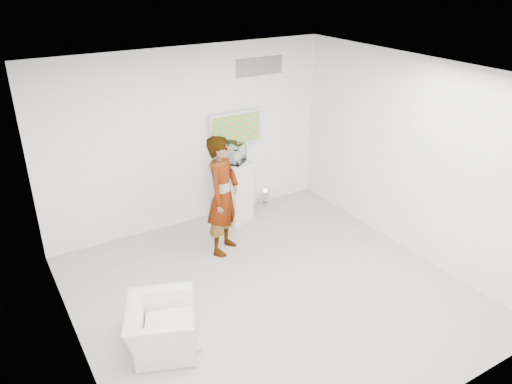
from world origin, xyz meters
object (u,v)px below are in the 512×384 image
tv (236,129)px  person (223,196)px  armchair (161,327)px  pedestal (234,192)px  floor_uplight (265,197)px

tv → person: (-0.86, -1.14, -0.60)m
tv → armchair: tv is taller
tv → pedestal: 1.09m
tv → pedestal: size_ratio=0.92×
floor_uplight → person: bearing=-143.7°
tv → person: 1.55m
person → tv: bearing=14.7°
tv → armchair: size_ratio=1.12×
person → armchair: bearing=-174.9°
armchair → pedestal: size_ratio=0.82×
person → floor_uplight: bearing=-2.0°
pedestal → floor_uplight: 0.91m
person → pedestal: bearing=13.8°
armchair → floor_uplight: armchair is taller
person → armchair: (-1.65, -1.56, -0.66)m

